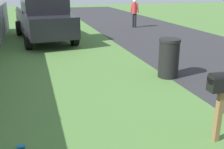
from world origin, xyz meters
TOP-DOWN VIEW (x-y plane):
  - mailbox at (5.42, -0.44)m, footprint 0.23×0.48m
  - pickup_truck at (15.32, 1.84)m, footprint 5.78×2.80m
  - trash_bin at (8.72, -1.27)m, footprint 0.61×0.61m
  - pedestrian at (18.14, -3.85)m, footprint 0.36×0.47m
  - litter_can_near_hydrant at (6.12, 2.75)m, footprint 0.07×0.12m

SIDE VIEW (x-z plane):
  - litter_can_near_hydrant at x=6.12m, z-range 0.00..0.07m
  - trash_bin at x=8.72m, z-range 0.00..1.12m
  - mailbox at x=5.42m, z-range 0.36..1.60m
  - pedestrian at x=18.14m, z-range 0.14..1.89m
  - pickup_truck at x=15.32m, z-range 0.06..2.15m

